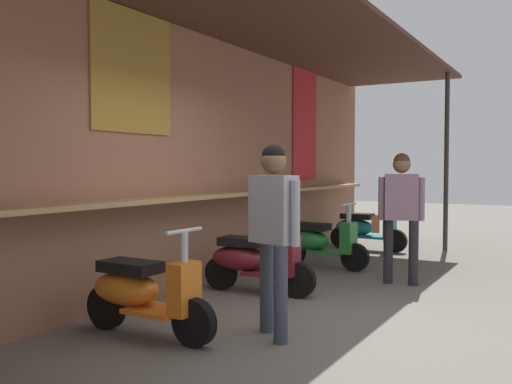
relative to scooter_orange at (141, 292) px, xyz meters
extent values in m
plane|color=#605B54|center=(0.94, -1.08, -0.39)|extent=(37.56, 37.56, 0.00)
cube|color=#8C5B44|center=(0.94, 0.94, 1.29)|extent=(13.41, 0.25, 3.35)
cube|color=#A87F51|center=(0.94, 0.64, 0.73)|extent=(12.07, 0.36, 0.05)
cube|color=olive|center=(0.82, 0.80, 2.10)|extent=(1.21, 0.02, 1.29)
cube|color=#B22328|center=(5.11, 0.80, 1.82)|extent=(0.93, 0.02, 1.89)
cylinder|color=#332D28|center=(6.58, -1.27, 1.20)|extent=(0.08, 0.08, 3.17)
ellipsoid|color=orange|center=(0.00, 0.17, 0.01)|extent=(0.39, 0.71, 0.30)
cube|color=black|center=(0.00, 0.12, 0.21)|extent=(0.31, 0.56, 0.10)
cube|color=orange|center=(0.00, -0.18, -0.14)|extent=(0.39, 0.51, 0.04)
cube|color=orange|center=(-0.01, -0.48, 0.08)|extent=(0.28, 0.17, 0.44)
cylinder|color=#B7B7BC|center=(-0.01, -0.48, 0.21)|extent=(0.07, 0.07, 0.70)
cylinder|color=#B7B7BC|center=(-0.01, -0.48, 0.56)|extent=(0.46, 0.04, 0.04)
cylinder|color=black|center=(-0.01, -0.58, -0.19)|extent=(0.11, 0.40, 0.40)
cylinder|color=black|center=(0.01, 0.42, -0.19)|extent=(0.11, 0.40, 0.40)
ellipsoid|color=maroon|center=(1.92, 0.17, 0.01)|extent=(0.43, 0.72, 0.30)
cube|color=black|center=(1.93, 0.12, 0.21)|extent=(0.34, 0.57, 0.10)
cube|color=maroon|center=(1.95, -0.18, -0.14)|extent=(0.41, 0.53, 0.04)
cube|color=maroon|center=(1.97, -0.48, 0.08)|extent=(0.29, 0.18, 0.44)
cylinder|color=#B7B7BC|center=(1.97, -0.48, 0.21)|extent=(0.07, 0.07, 0.70)
cylinder|color=#B7B7BC|center=(1.97, -0.48, 0.56)|extent=(0.46, 0.07, 0.04)
cylinder|color=black|center=(1.97, -0.58, -0.19)|extent=(0.13, 0.41, 0.40)
cylinder|color=black|center=(1.90, 0.42, -0.19)|extent=(0.13, 0.41, 0.40)
ellipsoid|color=#237533|center=(3.86, 0.17, 0.01)|extent=(0.41, 0.72, 0.30)
cube|color=black|center=(3.86, 0.12, 0.21)|extent=(0.33, 0.56, 0.10)
cube|color=#237533|center=(3.84, -0.18, -0.14)|extent=(0.40, 0.52, 0.04)
cube|color=#237533|center=(3.83, -0.48, 0.08)|extent=(0.29, 0.17, 0.44)
cylinder|color=#B7B7BC|center=(3.83, -0.48, 0.21)|extent=(0.07, 0.07, 0.70)
cylinder|color=#B7B7BC|center=(3.83, -0.48, 0.56)|extent=(0.46, 0.06, 0.04)
cylinder|color=black|center=(3.83, -0.58, -0.19)|extent=(0.12, 0.40, 0.40)
cylinder|color=black|center=(3.87, 0.42, -0.19)|extent=(0.12, 0.40, 0.40)
ellipsoid|color=#197075|center=(5.88, 0.17, 0.01)|extent=(0.40, 0.71, 0.30)
cube|color=black|center=(5.87, 0.12, 0.21)|extent=(0.32, 0.56, 0.10)
cube|color=#197075|center=(5.86, -0.18, -0.14)|extent=(0.40, 0.51, 0.04)
cube|color=#197075|center=(5.85, -0.48, 0.08)|extent=(0.29, 0.17, 0.44)
cylinder|color=#B7B7BC|center=(5.85, -0.48, 0.21)|extent=(0.07, 0.07, 0.70)
cylinder|color=#B7B7BC|center=(5.85, -0.48, 0.56)|extent=(0.46, 0.05, 0.04)
cylinder|color=black|center=(5.85, -0.58, -0.19)|extent=(0.11, 0.40, 0.40)
cylinder|color=black|center=(5.88, 0.42, -0.19)|extent=(0.11, 0.40, 0.40)
cylinder|color=#232328|center=(3.30, -1.53, 0.02)|extent=(0.12, 0.12, 0.81)
cylinder|color=#232328|center=(3.28, -1.22, 0.02)|extent=(0.12, 0.12, 0.81)
cube|color=gray|center=(3.29, -1.38, 0.71)|extent=(0.32, 0.45, 0.58)
sphere|color=brown|center=(3.29, -1.38, 1.12)|extent=(0.22, 0.22, 0.22)
sphere|color=#472D19|center=(3.29, -1.38, 1.16)|extent=(0.20, 0.20, 0.20)
cylinder|color=gray|center=(3.37, -1.61, 0.69)|extent=(0.08, 0.08, 0.54)
cylinder|color=gray|center=(3.22, -1.14, 0.69)|extent=(0.08, 0.08, 0.54)
cube|color=brown|center=(3.18, -1.08, 0.37)|extent=(0.28, 0.18, 0.20)
cylinder|color=#383D4C|center=(0.65, -0.90, 0.02)|extent=(0.12, 0.12, 0.82)
cylinder|color=#383D4C|center=(0.43, -1.16, 0.02)|extent=(0.12, 0.12, 0.82)
cube|color=#999EA8|center=(0.54, -1.03, 0.73)|extent=(0.30, 0.45, 0.58)
sphere|color=brown|center=(0.54, -1.03, 1.14)|extent=(0.22, 0.22, 0.22)
sphere|color=black|center=(0.54, -1.03, 1.18)|extent=(0.21, 0.21, 0.21)
cylinder|color=#999EA8|center=(0.60, -0.79, 0.70)|extent=(0.08, 0.08, 0.55)
cylinder|color=#999EA8|center=(0.48, -1.26, 0.70)|extent=(0.08, 0.08, 0.55)
camera|label=1|loc=(-3.70, -3.29, 1.09)|focal=39.37mm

